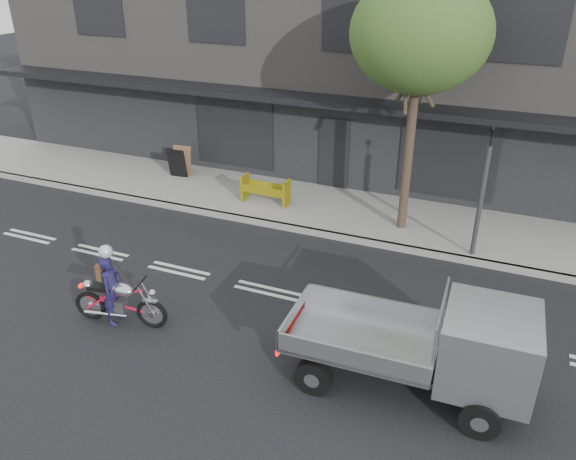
# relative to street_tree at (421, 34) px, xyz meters

# --- Properties ---
(ground) EXTENTS (80.00, 80.00, 0.00)m
(ground) POSITION_rel_street_tree_xyz_m (-2.20, -4.20, -5.28)
(ground) COLOR black
(ground) RESTS_ON ground
(sidewalk) EXTENTS (32.00, 3.20, 0.15)m
(sidewalk) POSITION_rel_street_tree_xyz_m (-2.20, 0.50, -5.20)
(sidewalk) COLOR gray
(sidewalk) RESTS_ON ground
(kerb) EXTENTS (32.00, 0.20, 0.15)m
(kerb) POSITION_rel_street_tree_xyz_m (-2.20, -1.10, -5.20)
(kerb) COLOR gray
(kerb) RESTS_ON ground
(building_main) EXTENTS (26.00, 10.00, 8.00)m
(building_main) POSITION_rel_street_tree_xyz_m (-2.20, 7.10, -1.28)
(building_main) COLOR slate
(building_main) RESTS_ON ground
(street_tree) EXTENTS (3.40, 3.40, 6.74)m
(street_tree) POSITION_rel_street_tree_xyz_m (0.00, 0.00, 0.00)
(street_tree) COLOR #382B21
(street_tree) RESTS_ON ground
(traffic_light_pole) EXTENTS (0.12, 0.12, 3.50)m
(traffic_light_pole) POSITION_rel_street_tree_xyz_m (2.00, -0.85, -3.63)
(traffic_light_pole) COLOR #2D2D30
(traffic_light_pole) RESTS_ON ground
(motorcycle) EXTENTS (2.07, 0.62, 1.07)m
(motorcycle) POSITION_rel_street_tree_xyz_m (-4.55, -6.48, -4.73)
(motorcycle) COLOR black
(motorcycle) RESTS_ON ground
(rider) EXTENTS (0.46, 0.62, 1.56)m
(rider) POSITION_rel_street_tree_xyz_m (-4.70, -6.48, -4.50)
(rider) COLOR #1A163F
(rider) RESTS_ON ground
(flatbed_ute) EXTENTS (4.23, 1.83, 1.94)m
(flatbed_ute) POSITION_rel_street_tree_xyz_m (2.28, -6.08, -4.17)
(flatbed_ute) COLOR black
(flatbed_ute) RESTS_ON ground
(construction_barrier) EXTENTS (1.50, 0.63, 0.83)m
(construction_barrier) POSITION_rel_street_tree_xyz_m (-4.19, -0.13, -4.71)
(construction_barrier) COLOR #FFEA0D
(construction_barrier) RESTS_ON sidewalk
(sandwich_board) EXTENTS (0.67, 0.49, 1.00)m
(sandwich_board) POSITION_rel_street_tree_xyz_m (-7.80, 0.85, -4.63)
(sandwich_board) COLOR black
(sandwich_board) RESTS_ON sidewalk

